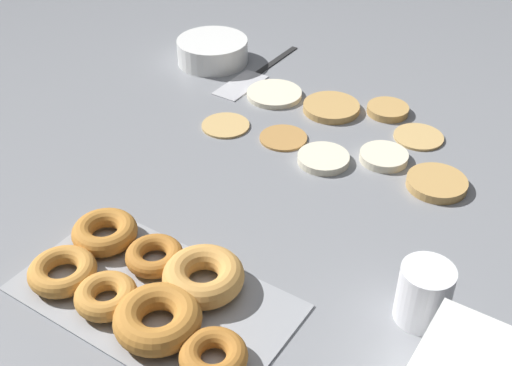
% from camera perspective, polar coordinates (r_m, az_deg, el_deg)
% --- Properties ---
extents(ground_plane, '(3.00, 3.00, 0.00)m').
position_cam_1_polar(ground_plane, '(1.16, 3.55, 1.74)').
color(ground_plane, gray).
extents(pancake_0, '(0.09, 0.09, 0.01)m').
position_cam_1_polar(pancake_0, '(1.23, 2.45, 4.12)').
color(pancake_0, '#B27F42').
rests_on(pancake_0, ground_plane).
extents(pancake_1, '(0.09, 0.09, 0.01)m').
position_cam_1_polar(pancake_1, '(1.27, 14.27, 4.09)').
color(pancake_1, tan).
rests_on(pancake_1, ground_plane).
extents(pancake_2, '(0.08, 0.08, 0.02)m').
position_cam_1_polar(pancake_2, '(1.33, 11.63, 6.40)').
color(pancake_2, tan).
rests_on(pancake_2, ground_plane).
extents(pancake_3, '(0.09, 0.09, 0.01)m').
position_cam_1_polar(pancake_3, '(1.27, -2.73, 5.22)').
color(pancake_3, tan).
rests_on(pancake_3, ground_plane).
extents(pancake_4, '(0.10, 0.10, 0.02)m').
position_cam_1_polar(pancake_4, '(1.14, 15.77, -0.00)').
color(pancake_4, tan).
rests_on(pancake_4, ground_plane).
extents(pancake_5, '(0.12, 0.12, 0.01)m').
position_cam_1_polar(pancake_5, '(1.37, 1.64, 7.92)').
color(pancake_5, beige).
rests_on(pancake_5, ground_plane).
extents(pancake_6, '(0.09, 0.09, 0.01)m').
position_cam_1_polar(pancake_6, '(1.17, 6.01, 2.18)').
color(pancake_6, beige).
rests_on(pancake_6, ground_plane).
extents(pancake_7, '(0.12, 0.12, 0.01)m').
position_cam_1_polar(pancake_7, '(1.33, 6.71, 6.69)').
color(pancake_7, tan).
rests_on(pancake_7, ground_plane).
extents(pancake_8, '(0.09, 0.09, 0.01)m').
position_cam_1_polar(pancake_8, '(1.19, 11.29, 2.32)').
color(pancake_8, beige).
rests_on(pancake_8, ground_plane).
extents(donut_tray, '(0.39, 0.22, 0.04)m').
position_cam_1_polar(donut_tray, '(0.91, -9.49, -9.11)').
color(donut_tray, '#93969B').
rests_on(donut_tray, ground_plane).
extents(batter_bowl, '(0.16, 0.16, 0.05)m').
position_cam_1_polar(batter_bowl, '(1.51, -3.89, 11.63)').
color(batter_bowl, white).
rests_on(batter_bowl, ground_plane).
extents(paper_cup, '(0.07, 0.07, 0.09)m').
position_cam_1_polar(paper_cup, '(0.89, 14.70, -9.50)').
color(paper_cup, white).
rests_on(paper_cup, ground_plane).
extents(spatula, '(0.06, 0.30, 0.01)m').
position_cam_1_polar(spatula, '(1.44, -0.62, 9.25)').
color(spatula, black).
rests_on(spatula, ground_plane).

